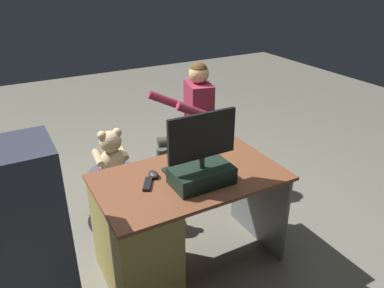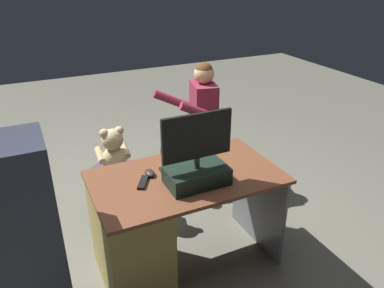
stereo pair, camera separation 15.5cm
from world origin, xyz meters
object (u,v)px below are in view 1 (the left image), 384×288
(keyboard, at_px, (194,166))
(person, at_px, (192,119))
(office_chair_teddy, at_px, (116,192))
(visitor_chair, at_px, (198,159))
(teddy_bear, at_px, (111,153))
(desk, at_px, (148,232))
(cup, at_px, (213,157))
(tv_remote, at_px, (148,184))
(computer_mouse, at_px, (153,174))
(monitor, at_px, (202,165))

(keyboard, bearing_deg, person, -117.80)
(office_chair_teddy, relative_size, person, 0.42)
(visitor_chair, bearing_deg, keyboard, 58.64)
(visitor_chair, height_order, person, person)
(keyboard, relative_size, teddy_bear, 1.11)
(desk, relative_size, cup, 12.95)
(keyboard, xyz_separation_m, tv_remote, (0.36, 0.05, -0.00))
(desk, bearing_deg, teddy_bear, -91.42)
(keyboard, height_order, teddy_bear, teddy_bear)
(tv_remote, bearing_deg, computer_mouse, -102.75)
(cup, bearing_deg, teddy_bear, -52.79)
(desk, relative_size, person, 1.02)
(keyboard, height_order, office_chair_teddy, keyboard)
(desk, height_order, cup, cup)
(teddy_bear, bearing_deg, computer_mouse, 97.27)
(desk, distance_m, tv_remote, 0.35)
(desk, bearing_deg, keyboard, -168.56)
(desk, relative_size, keyboard, 2.89)
(keyboard, distance_m, office_chair_teddy, 0.89)
(visitor_chair, bearing_deg, tv_remote, 45.97)
(tv_remote, bearing_deg, person, -101.59)
(computer_mouse, xyz_separation_m, cup, (-0.43, 0.03, 0.03))
(teddy_bear, bearing_deg, visitor_chair, -167.63)
(monitor, distance_m, computer_mouse, 0.33)
(monitor, bearing_deg, keyboard, -106.41)
(visitor_chair, distance_m, person, 0.45)
(visitor_chair, relative_size, person, 0.48)
(desk, xyz_separation_m, computer_mouse, (-0.10, -0.10, 0.36))
(tv_remote, distance_m, office_chair_teddy, 0.85)
(office_chair_teddy, bearing_deg, tv_remote, 90.78)
(cup, distance_m, tv_remote, 0.51)
(desk, relative_size, monitor, 2.61)
(keyboard, xyz_separation_m, computer_mouse, (0.29, -0.02, 0.01))
(office_chair_teddy, distance_m, teddy_bear, 0.35)
(desk, bearing_deg, visitor_chair, -134.14)
(tv_remote, bearing_deg, cup, -144.45)
(office_chair_teddy, bearing_deg, visitor_chair, -166.89)
(tv_remote, height_order, visitor_chair, tv_remote)
(desk, relative_size, visitor_chair, 2.11)
(tv_remote, distance_m, person, 1.21)
(office_chair_teddy, bearing_deg, teddy_bear, -90.00)
(desk, bearing_deg, computer_mouse, -134.28)
(cup, height_order, person, person)
(computer_mouse, bearing_deg, monitor, 137.17)
(desk, distance_m, teddy_bear, 0.79)
(office_chair_teddy, xyz_separation_m, person, (-0.82, -0.19, 0.42))
(monitor, distance_m, visitor_chair, 1.35)
(monitor, relative_size, cup, 4.96)
(teddy_bear, bearing_deg, tv_remote, 90.77)
(teddy_bear, bearing_deg, desk, 88.58)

